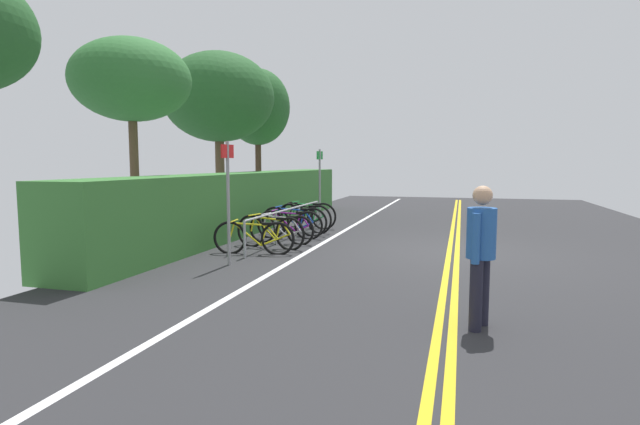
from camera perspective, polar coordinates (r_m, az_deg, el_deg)
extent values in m
cube|color=#2B2B2D|center=(10.78, 14.95, -4.51)|extent=(33.53, 11.78, 0.05)
cube|color=gold|center=(10.78, 15.38, -4.38)|extent=(30.18, 0.10, 0.00)
cube|color=gold|center=(10.78, 14.53, -4.36)|extent=(30.18, 0.10, 0.00)
cube|color=white|center=(11.20, -0.18, -3.80)|extent=(30.18, 0.12, 0.00)
cylinder|color=#9EA0A5|center=(9.84, -8.60, -3.07)|extent=(0.05, 0.05, 0.72)
cylinder|color=#9EA0A5|center=(11.38, -5.07, -1.84)|extent=(0.05, 0.05, 0.72)
cylinder|color=#9EA0A5|center=(12.97, -2.40, -0.90)|extent=(0.05, 0.05, 0.72)
cylinder|color=#9EA0A5|center=(14.58, -0.32, -0.16)|extent=(0.05, 0.05, 0.72)
cylinder|color=#9EA0A5|center=(12.13, -3.66, 0.36)|extent=(5.08, 0.04, 0.04)
torus|color=black|center=(10.39, -10.25, -2.86)|extent=(0.16, 0.70, 0.70)
torus|color=black|center=(10.13, -4.84, -3.01)|extent=(0.16, 0.70, 0.70)
cylinder|color=yellow|center=(10.27, -8.26, -2.48)|extent=(0.12, 0.57, 0.48)
cylinder|color=yellow|center=(10.23, -7.92, -1.33)|extent=(0.14, 0.68, 0.07)
cylinder|color=yellow|center=(10.19, -6.41, -2.61)|extent=(0.06, 0.17, 0.43)
cylinder|color=yellow|center=(10.18, -5.80, -3.39)|extent=(0.09, 0.37, 0.18)
cylinder|color=yellow|center=(10.14, -5.45, -2.23)|extent=(0.07, 0.25, 0.30)
cylinder|color=yellow|center=(10.35, -10.00, -2.04)|extent=(0.06, 0.14, 0.32)
cube|color=black|center=(10.14, -6.07, -1.29)|extent=(0.11, 0.21, 0.05)
cylinder|color=yellow|center=(10.31, -9.75, -0.93)|extent=(0.46, 0.10, 0.03)
torus|color=black|center=(11.18, -7.87, -2.12)|extent=(0.20, 0.73, 0.73)
torus|color=black|center=(10.65, -3.47, -2.47)|extent=(0.20, 0.73, 0.73)
cylinder|color=yellow|center=(10.96, -6.28, -1.81)|extent=(0.14, 0.57, 0.50)
cylinder|color=yellow|center=(10.90, -6.01, -0.68)|extent=(0.17, 0.67, 0.07)
cylinder|color=yellow|center=(10.79, -4.77, -2.01)|extent=(0.07, 0.17, 0.45)
cylinder|color=yellow|center=(10.75, -4.27, -2.81)|extent=(0.10, 0.36, 0.19)
cylinder|color=yellow|center=(10.69, -3.98, -1.67)|extent=(0.08, 0.25, 0.31)
cylinder|color=yellow|center=(11.13, -7.68, -1.32)|extent=(0.06, 0.14, 0.33)
cube|color=black|center=(10.72, -4.49, -0.71)|extent=(0.12, 0.21, 0.05)
cylinder|color=yellow|center=(11.08, -7.48, -0.25)|extent=(0.46, 0.12, 0.03)
torus|color=black|center=(11.75, -6.56, -1.83)|extent=(0.13, 0.69, 0.69)
torus|color=black|center=(11.33, -2.29, -2.08)|extent=(0.13, 0.69, 0.69)
cylinder|color=silver|center=(11.57, -5.00, -1.54)|extent=(0.09, 0.55, 0.47)
cylinder|color=silver|center=(11.52, -4.73, -0.53)|extent=(0.10, 0.65, 0.07)
cylinder|color=silver|center=(11.43, -3.54, -1.69)|extent=(0.05, 0.16, 0.42)
cylinder|color=silver|center=(11.41, -3.06, -2.39)|extent=(0.07, 0.35, 0.18)
cylinder|color=silver|center=(11.36, -2.78, -1.38)|extent=(0.06, 0.24, 0.29)
cylinder|color=silver|center=(11.71, -6.36, -1.11)|extent=(0.05, 0.13, 0.31)
cube|color=black|center=(11.38, -3.26, -0.53)|extent=(0.10, 0.21, 0.05)
cylinder|color=silver|center=(11.66, -6.17, -0.14)|extent=(0.46, 0.07, 0.03)
torus|color=black|center=(12.36, -5.62, -1.39)|extent=(0.10, 0.72, 0.72)
torus|color=black|center=(12.11, -1.31, -1.52)|extent=(0.10, 0.72, 0.72)
cylinder|color=purple|center=(12.25, -4.02, -1.06)|extent=(0.07, 0.55, 0.49)
cylinder|color=purple|center=(12.21, -3.75, -0.06)|extent=(0.08, 0.65, 0.07)
cylinder|color=purple|center=(12.17, -2.55, -1.17)|extent=(0.05, 0.16, 0.44)
cylinder|color=purple|center=(12.16, -2.07, -1.84)|extent=(0.06, 0.35, 0.18)
cylinder|color=purple|center=(12.12, -1.79, -0.84)|extent=(0.05, 0.24, 0.30)
cylinder|color=purple|center=(12.33, -5.41, -0.68)|extent=(0.04, 0.13, 0.32)
cube|color=black|center=(12.13, -2.27, -0.03)|extent=(0.09, 0.21, 0.05)
cylinder|color=purple|center=(12.29, -5.21, 0.28)|extent=(0.46, 0.06, 0.03)
torus|color=black|center=(12.93, -5.13, -0.99)|extent=(0.06, 0.76, 0.76)
torus|color=black|center=(12.61, -0.81, -1.13)|extent=(0.06, 0.76, 0.76)
cylinder|color=#1947B7|center=(12.79, -3.54, -0.65)|extent=(0.04, 0.58, 0.52)
cylinder|color=#1947B7|center=(12.75, -3.26, 0.36)|extent=(0.04, 0.69, 0.07)
cylinder|color=#1947B7|center=(12.69, -2.06, -0.78)|extent=(0.04, 0.17, 0.47)
cylinder|color=#1947B7|center=(12.67, -1.58, -1.46)|extent=(0.04, 0.37, 0.19)
cylinder|color=#1947B7|center=(12.62, -1.30, -0.45)|extent=(0.04, 0.25, 0.32)
cylinder|color=#1947B7|center=(12.90, -4.93, -0.26)|extent=(0.04, 0.14, 0.34)
cube|color=black|center=(12.64, -1.78, 0.37)|extent=(0.08, 0.20, 0.05)
cylinder|color=#1947B7|center=(12.86, -4.72, 0.69)|extent=(0.46, 0.03, 0.03)
torus|color=black|center=(13.68, -3.51, -0.57)|extent=(0.27, 0.76, 0.78)
torus|color=black|center=(13.14, -0.09, -0.81)|extent=(0.27, 0.76, 0.78)
cylinder|color=black|center=(13.46, -2.26, -0.28)|extent=(0.19, 0.54, 0.53)
cylinder|color=black|center=(13.41, -2.05, 0.70)|extent=(0.22, 0.64, 0.07)
cylinder|color=black|center=(13.28, -1.09, -0.43)|extent=(0.08, 0.16, 0.48)
cylinder|color=black|center=(13.24, -0.71, -1.12)|extent=(0.14, 0.35, 0.19)
cylinder|color=black|center=(13.18, -0.48, -0.13)|extent=(0.10, 0.24, 0.33)
cylinder|color=black|center=(13.64, -3.35, 0.14)|extent=(0.07, 0.14, 0.35)
cube|color=black|center=(13.22, -0.87, 0.69)|extent=(0.13, 0.21, 0.05)
cylinder|color=black|center=(13.59, -3.19, 1.05)|extent=(0.45, 0.16, 0.03)
torus|color=black|center=(14.37, -3.12, -0.28)|extent=(0.14, 0.77, 0.76)
torus|color=black|center=(13.99, 0.41, -0.44)|extent=(0.14, 0.77, 0.76)
cylinder|color=#198C38|center=(14.22, -1.82, 0.01)|extent=(0.10, 0.55, 0.52)
cylinder|color=#198C38|center=(14.17, -1.59, 0.93)|extent=(0.11, 0.65, 0.07)
cylinder|color=#198C38|center=(14.09, -0.61, -0.11)|extent=(0.05, 0.16, 0.47)
cylinder|color=#198C38|center=(14.07, -0.22, -0.73)|extent=(0.08, 0.35, 0.19)
cylinder|color=#198C38|center=(14.02, 0.01, 0.19)|extent=(0.06, 0.24, 0.32)
cylinder|color=#198C38|center=(14.34, -2.95, 0.38)|extent=(0.05, 0.13, 0.35)
cube|color=black|center=(14.04, -0.38, 0.94)|extent=(0.10, 0.21, 0.05)
cylinder|color=#198C38|center=(14.30, -2.78, 1.24)|extent=(0.46, 0.08, 0.03)
cylinder|color=#1E1E2D|center=(5.81, 17.36, -9.06)|extent=(0.14, 0.14, 0.79)
cylinder|color=#1E1E2D|center=(6.06, 18.10, -8.48)|extent=(0.14, 0.14, 0.79)
cylinder|color=#2659A5|center=(5.81, 17.94, -2.26)|extent=(0.32, 0.32, 0.56)
sphere|color=tan|center=(5.77, 18.07, 1.87)|extent=(0.22, 0.22, 0.22)
cylinder|color=#2659A5|center=(5.62, 17.35, -2.87)|extent=(0.09, 0.09, 0.55)
cylinder|color=#2659A5|center=(6.00, 18.47, -2.37)|extent=(0.09, 0.09, 0.55)
cylinder|color=gray|center=(9.14, -10.42, 1.00)|extent=(0.06, 0.06, 2.24)
cube|color=red|center=(9.11, -10.53, 6.89)|extent=(0.36, 0.08, 0.24)
cylinder|color=gray|center=(14.87, -0.03, 2.90)|extent=(0.06, 0.06, 2.25)
cube|color=#198C33|center=(14.86, -0.03, 6.54)|extent=(0.36, 0.09, 0.24)
cube|color=#387533|center=(14.14, -8.10, 1.35)|extent=(14.08, 1.17, 1.58)
cylinder|color=brown|center=(12.58, -20.37, 3.52)|extent=(0.20, 0.20, 2.90)
ellipsoid|color=#2D6B30|center=(12.72, -20.74, 13.95)|extent=(2.74, 2.74, 1.90)
cylinder|color=brown|center=(16.56, -11.32, 3.79)|extent=(0.29, 0.29, 2.66)
ellipsoid|color=#235626|center=(16.68, -11.50, 12.78)|extent=(3.55, 3.55, 2.84)
cylinder|color=#473323|center=(19.34, -7.03, 4.12)|extent=(0.23, 0.23, 2.66)
ellipsoid|color=#235626|center=(19.44, -7.13, 11.86)|extent=(2.44, 2.44, 2.86)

